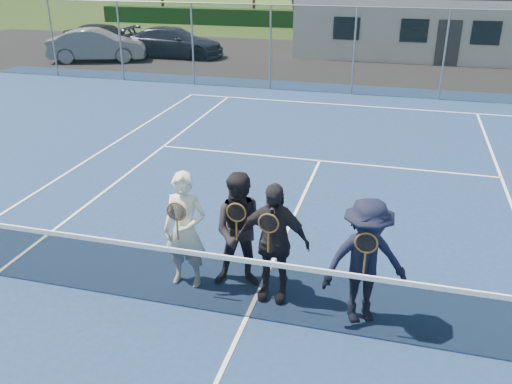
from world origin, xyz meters
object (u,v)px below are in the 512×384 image
car_a (104,37)px  car_b (97,45)px  player_d (365,262)px  tennis_net (247,286)px  player_c (273,242)px  player_a (185,230)px  player_b (242,231)px  car_c (174,42)px

car_a → car_b: (1.02, -2.41, -0.00)m
car_b → player_d: (13.68, -16.65, 0.19)m
tennis_net → player_c: (0.22, 0.60, 0.38)m
player_a → player_c: 1.33m
player_b → player_d: size_ratio=1.00×
tennis_net → player_b: player_b is taller
car_b → player_b: size_ratio=2.45×
player_b → player_c: 0.55m
car_a → car_b: same height
car_a → player_a: (12.07, -18.86, 0.19)m
car_a → car_b: 2.62m
car_c → player_a: player_a is taller
car_b → car_c: size_ratio=0.91×
car_c → tennis_net: bearing=-155.5°
player_d → player_b: bearing=167.4°
player_b → tennis_net: bearing=-69.7°
car_a → car_c: (4.03, -0.45, -0.03)m
player_a → player_d: same height
player_a → car_a: bearing=122.6°
car_b → player_a: bearing=-166.9°
car_c → player_b: size_ratio=2.69×
car_c → player_a: size_ratio=2.69×
car_a → player_b: player_b is taller
car_a → player_c: 23.14m
car_c → player_a: bearing=-157.6°
car_c → player_d: size_ratio=2.69×
player_c → player_d: same height
tennis_net → player_b: size_ratio=6.49×
player_b → player_d: same height
player_b → player_c: same height
player_d → tennis_net: bearing=-165.4°
car_b → player_d: bearing=-161.4°
player_d → car_c: bearing=119.8°
tennis_net → player_a: 1.32m
car_a → player_a: bearing=-140.6°
car_a → tennis_net: car_a is taller
player_a → player_b: 0.84m
car_c → tennis_net: car_c is taller
car_a → car_c: size_ratio=0.88×
player_a → player_b: bearing=13.6°
player_d → car_a: bearing=127.6°
player_d → player_a: bearing=175.5°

